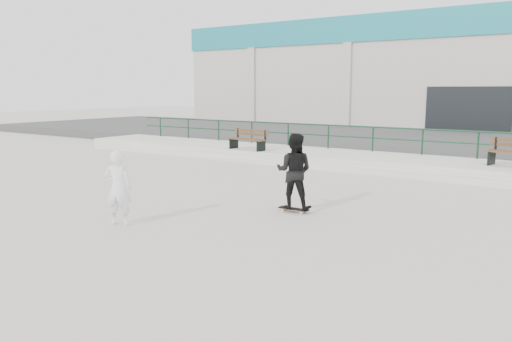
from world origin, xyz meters
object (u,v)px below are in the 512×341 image
Objects in this scene: skateboard at (294,209)px; seated_skater at (118,188)px; bench_left at (248,140)px; standing_skater at (294,171)px.

seated_skater reaches higher than skateboard.
skateboard is (6.00, -6.65, -0.85)m from bench_left.
bench_left is at bearing 130.32° from skateboard.
skateboard is 4.24m from seated_skater.
skateboard is 0.47× the size of seated_skater.
standing_skater is (0.00, -0.00, 0.95)m from skateboard.
seated_skater is (3.37, -9.88, -0.08)m from bench_left.
skateboard is 0.42× the size of standing_skater.
standing_skater reaches higher than skateboard.
standing_skater is 1.10× the size of seated_skater.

